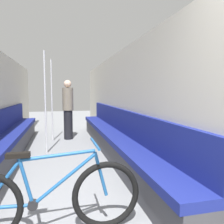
# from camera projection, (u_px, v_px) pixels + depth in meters

# --- Properties ---
(wall_right) EXTENTS (0.10, 10.47, 2.24)m
(wall_right) POSITION_uv_depth(u_px,v_px,m) (128.00, 103.00, 4.48)
(wall_right) COLOR beige
(wall_right) RESTS_ON ground
(bench_seat_row_left) EXTENTS (0.45, 6.04, 0.97)m
(bench_seat_row_left) POSITION_uv_depth(u_px,v_px,m) (5.00, 146.00, 4.13)
(bench_seat_row_left) COLOR #3D3D42
(bench_seat_row_left) RESTS_ON ground
(bench_seat_row_right) EXTENTS (0.45, 6.04, 0.97)m
(bench_seat_row_right) POSITION_uv_depth(u_px,v_px,m) (114.00, 140.00, 4.63)
(bench_seat_row_right) COLOR #3D3D42
(bench_seat_row_right) RESTS_ON ground
(bicycle) EXTENTS (1.75, 0.46, 0.86)m
(bicycle) POSITION_uv_depth(u_px,v_px,m) (48.00, 199.00, 2.00)
(bicycle) COLOR black
(bicycle) RESTS_ON ground
(grab_pole_near) EXTENTS (0.08, 0.08, 2.22)m
(grab_pole_near) POSITION_uv_depth(u_px,v_px,m) (52.00, 101.00, 5.94)
(grab_pole_near) COLOR gray
(grab_pole_near) RESTS_ON ground
(grab_pole_far) EXTENTS (0.08, 0.08, 2.22)m
(grab_pole_far) POSITION_uv_depth(u_px,v_px,m) (45.00, 104.00, 4.71)
(grab_pole_far) COLOR gray
(grab_pole_far) RESTS_ON ground
(passenger_standing) EXTENTS (0.30, 0.30, 1.67)m
(passenger_standing) POSITION_uv_depth(u_px,v_px,m) (68.00, 109.00, 6.15)
(passenger_standing) COLOR black
(passenger_standing) RESTS_ON ground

